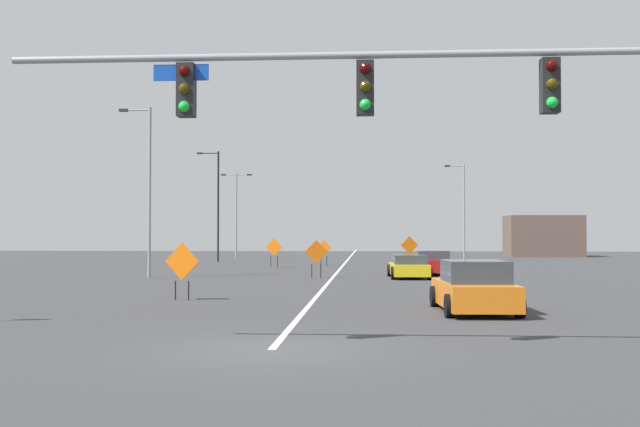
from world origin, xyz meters
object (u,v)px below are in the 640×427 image
(construction_sign_median_near, at_px, (409,247))
(car_orange_passing, at_px, (474,288))
(traffic_signal_assembly, at_px, (458,103))
(street_lamp_far_left, at_px, (148,184))
(construction_sign_left_shoulder, at_px, (274,249))
(street_lamp_mid_left, at_px, (463,208))
(street_lamp_near_right, at_px, (236,208))
(street_lamp_far_right, at_px, (217,201))
(construction_sign_right_shoulder, at_px, (182,264))
(car_red_distant, at_px, (433,263))
(construction_sign_median_far, at_px, (316,254))
(construction_sign_left_lane, at_px, (324,249))
(car_yellow_near, at_px, (409,267))

(construction_sign_median_near, xyz_separation_m, car_orange_passing, (0.10, -33.27, -0.67))
(traffic_signal_assembly, xyz_separation_m, street_lamp_far_left, (-13.21, 24.02, 0.08))
(traffic_signal_assembly, height_order, construction_sign_left_shoulder, traffic_signal_assembly)
(construction_sign_left_shoulder, bearing_deg, car_orange_passing, -72.02)
(street_lamp_mid_left, bearing_deg, street_lamp_near_right, 162.91)
(street_lamp_far_right, bearing_deg, construction_sign_left_shoulder, -59.48)
(construction_sign_right_shoulder, relative_size, car_red_distant, 0.49)
(car_orange_passing, bearing_deg, street_lamp_near_right, 107.77)
(car_red_distant, bearing_deg, street_lamp_far_right, 130.06)
(construction_sign_median_far, relative_size, car_red_distant, 0.48)
(street_lamp_mid_left, distance_m, construction_sign_left_lane, 15.88)
(street_lamp_mid_left, bearing_deg, construction_sign_right_shoulder, -110.18)
(construction_sign_median_near, bearing_deg, car_yellow_near, -93.12)
(street_lamp_mid_left, xyz_separation_m, construction_sign_left_shoulder, (-14.29, -12.75, -3.20))
(street_lamp_far_right, height_order, car_yellow_near, street_lamp_far_right)
(traffic_signal_assembly, bearing_deg, street_lamp_far_left, 118.81)
(construction_sign_median_far, bearing_deg, car_orange_passing, -71.08)
(street_lamp_far_right, bearing_deg, construction_sign_median_far, -66.70)
(traffic_signal_assembly, height_order, construction_sign_median_far, traffic_signal_assembly)
(street_lamp_far_right, height_order, construction_sign_left_lane, street_lamp_far_right)
(street_lamp_near_right, bearing_deg, construction_sign_left_lane, -61.73)
(traffic_signal_assembly, relative_size, construction_sign_median_near, 6.70)
(street_lamp_far_right, bearing_deg, street_lamp_mid_left, 7.00)
(street_lamp_far_left, bearing_deg, construction_sign_left_lane, 60.08)
(construction_sign_left_shoulder, bearing_deg, street_lamp_near_right, 107.43)
(street_lamp_near_right, relative_size, street_lamp_far_right, 0.88)
(street_lamp_near_right, height_order, car_orange_passing, street_lamp_near_right)
(traffic_signal_assembly, distance_m, car_yellow_near, 24.79)
(street_lamp_near_right, xyz_separation_m, car_orange_passing, (15.44, -48.19, -4.00))
(car_red_distant, bearing_deg, traffic_signal_assembly, -93.70)
(traffic_signal_assembly, distance_m, car_red_distant, 28.25)
(street_lamp_far_left, height_order, construction_sign_right_shoulder, street_lamp_far_left)
(traffic_signal_assembly, xyz_separation_m, construction_sign_right_shoulder, (-8.08, 10.86, -3.54))
(construction_sign_left_shoulder, distance_m, car_yellow_near, 14.93)
(street_lamp_mid_left, height_order, car_yellow_near, street_lamp_mid_left)
(street_lamp_far_right, bearing_deg, construction_sign_median_near, -21.88)
(traffic_signal_assembly, relative_size, street_lamp_far_left, 1.60)
(street_lamp_near_right, bearing_deg, construction_sign_right_shoulder, -82.30)
(street_lamp_far_left, bearing_deg, construction_sign_median_far, 1.18)
(street_lamp_far_left, xyz_separation_m, car_orange_passing, (14.51, -16.53, -4.15))
(street_lamp_mid_left, relative_size, construction_sign_right_shoulder, 4.16)
(traffic_signal_assembly, bearing_deg, street_lamp_near_right, 104.25)
(construction_sign_right_shoulder, bearing_deg, street_lamp_far_right, 99.67)
(car_orange_passing, bearing_deg, street_lamp_far_left, 131.27)
(construction_sign_right_shoulder, height_order, car_red_distant, construction_sign_right_shoulder)
(car_orange_passing, xyz_separation_m, car_yellow_near, (-0.99, 16.95, -0.10))
(street_lamp_mid_left, xyz_separation_m, street_lamp_far_right, (-20.34, -2.50, 0.50))
(car_yellow_near, bearing_deg, construction_sign_median_near, 86.88)
(construction_sign_left_shoulder, bearing_deg, street_lamp_far_left, -111.63)
(street_lamp_mid_left, bearing_deg, street_lamp_far_left, -127.22)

